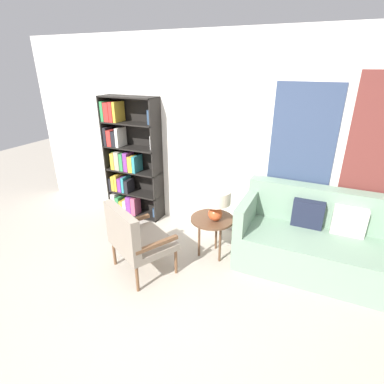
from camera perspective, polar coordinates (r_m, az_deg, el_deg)
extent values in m
plane|color=#B2A899|center=(3.25, -10.07, -22.28)|extent=(14.00, 14.00, 0.00)
cube|color=white|center=(4.20, 4.47, 10.15)|extent=(6.40, 0.06, 2.70)
cube|color=#334260|center=(3.89, 20.43, 9.77)|extent=(0.75, 0.02, 1.26)
cube|color=black|center=(5.00, -15.33, 6.65)|extent=(0.02, 0.30, 1.87)
cube|color=black|center=(4.50, -6.60, 5.52)|extent=(0.02, 0.30, 1.87)
cube|color=black|center=(4.56, -12.13, 17.31)|extent=(0.90, 0.30, 0.02)
cube|color=black|center=(5.08, -10.39, -3.87)|extent=(0.90, 0.30, 0.02)
cube|color=black|center=(4.85, -10.20, 6.61)|extent=(0.90, 0.01, 1.87)
cube|color=black|center=(4.93, -10.69, -0.04)|extent=(0.90, 0.30, 0.02)
cube|color=silver|center=(5.20, -14.18, -1.65)|extent=(0.08, 0.21, 0.29)
cube|color=#338C4C|center=(5.17, -13.39, -2.01)|extent=(0.06, 0.22, 0.25)
cube|color=gold|center=(5.12, -12.85, -2.48)|extent=(0.06, 0.18, 0.20)
cube|color=silver|center=(5.09, -12.12, -2.49)|extent=(0.06, 0.22, 0.21)
cube|color=#7A338C|center=(5.04, -11.32, -2.18)|extent=(0.09, 0.24, 0.30)
cube|color=#B24C6B|center=(4.97, -10.68, -2.53)|extent=(0.08, 0.17, 0.30)
cylinder|color=#334C6B|center=(4.87, -6.95, -3.90)|extent=(0.10, 0.10, 0.14)
cube|color=black|center=(4.79, -11.02, 4.02)|extent=(0.90, 0.30, 0.02)
cube|color=black|center=(5.08, -14.73, 1.68)|extent=(0.04, 0.20, 0.20)
cube|color=gold|center=(5.04, -14.32, 1.79)|extent=(0.05, 0.18, 0.25)
cube|color=gold|center=(5.03, -13.56, 1.94)|extent=(0.04, 0.25, 0.27)
cube|color=#7A338C|center=(4.99, -12.95, 1.58)|extent=(0.07, 0.24, 0.22)
cube|color=teal|center=(4.94, -12.42, 1.55)|extent=(0.04, 0.22, 0.25)
cube|color=black|center=(4.90, -11.87, 1.17)|extent=(0.06, 0.20, 0.21)
cube|color=black|center=(4.69, -11.37, 8.29)|extent=(0.90, 0.30, 0.02)
cylinder|color=#194723|center=(4.98, -14.74, 6.09)|extent=(0.06, 0.06, 0.26)
cube|color=gold|center=(4.90, -14.32, 5.86)|extent=(0.06, 0.20, 0.26)
cube|color=gray|center=(4.85, -13.51, 5.94)|extent=(0.09, 0.21, 0.29)
cube|color=#338C4C|center=(4.79, -12.83, 5.68)|extent=(0.06, 0.18, 0.27)
cube|color=#7A338C|center=(4.75, -11.97, 5.75)|extent=(0.07, 0.21, 0.29)
cube|color=gold|center=(4.70, -11.22, 5.31)|extent=(0.08, 0.18, 0.24)
cube|color=teal|center=(4.68, -10.39, 5.36)|extent=(0.05, 0.22, 0.25)
cube|color=black|center=(4.61, -11.74, 12.74)|extent=(0.90, 0.30, 0.02)
cube|color=black|center=(4.87, -15.48, 10.29)|extent=(0.05, 0.24, 0.28)
cube|color=red|center=(4.81, -15.03, 9.94)|extent=(0.08, 0.17, 0.24)
cube|color=black|center=(4.76, -14.21, 9.82)|extent=(0.07, 0.18, 0.23)
cube|color=silver|center=(4.73, -13.41, 10.17)|extent=(0.05, 0.23, 0.29)
cylinder|color=white|center=(4.46, -7.56, 9.24)|extent=(0.08, 0.08, 0.20)
cube|color=#338C4C|center=(4.81, -16.01, 14.63)|extent=(0.05, 0.23, 0.29)
cube|color=red|center=(4.76, -15.31, 14.54)|extent=(0.09, 0.22, 0.28)
cube|color=red|center=(4.71, -14.47, 14.62)|extent=(0.06, 0.24, 0.29)
cube|color=gold|center=(4.67, -13.82, 14.64)|extent=(0.04, 0.24, 0.29)
cylinder|color=#334C6B|center=(4.39, -7.94, 13.91)|extent=(0.10, 0.10, 0.20)
cylinder|color=brown|center=(3.61, -3.09, -13.03)|extent=(0.04, 0.04, 0.33)
cylinder|color=brown|center=(4.03, -7.96, -8.92)|extent=(0.04, 0.04, 0.33)
cylinder|color=brown|center=(3.41, -10.38, -15.91)|extent=(0.04, 0.04, 0.33)
cylinder|color=brown|center=(3.86, -14.59, -11.17)|extent=(0.04, 0.04, 0.33)
cube|color=gray|center=(3.60, -9.26, -9.47)|extent=(0.87, 0.83, 0.08)
cube|color=gray|center=(3.38, -13.18, -6.89)|extent=(0.64, 0.41, 0.46)
cube|color=brown|center=(3.29, -6.71, -9.88)|extent=(0.29, 0.49, 0.04)
cube|color=brown|center=(3.78, -11.73, -5.52)|extent=(0.29, 0.49, 0.04)
cube|color=gray|center=(3.91, 23.39, -10.83)|extent=(1.95, 0.88, 0.46)
cube|color=gray|center=(4.00, 24.71, -2.63)|extent=(1.95, 0.20, 0.48)
cube|color=gray|center=(3.79, 10.58, -3.32)|extent=(0.12, 0.88, 0.33)
cube|color=#1E2338|center=(3.89, 21.19, -3.88)|extent=(0.36, 0.12, 0.34)
cube|color=beige|center=(3.90, 27.74, -4.96)|extent=(0.36, 0.12, 0.34)
cylinder|color=brown|center=(3.73, 3.90, -5.16)|extent=(0.54, 0.54, 0.02)
cylinder|color=brown|center=(3.99, 4.64, -7.55)|extent=(0.03, 0.03, 0.52)
cylinder|color=brown|center=(3.84, 1.37, -8.82)|extent=(0.03, 0.03, 0.52)
cylinder|color=brown|center=(3.76, 5.36, -9.73)|extent=(0.03, 0.03, 0.52)
ellipsoid|color=#C65128|center=(3.64, 4.45, -4.16)|extent=(0.18, 0.18, 0.17)
cylinder|color=tan|center=(3.59, 4.50, -2.51)|extent=(0.02, 0.02, 0.06)
cylinder|color=beige|center=(3.54, 4.56, -0.88)|extent=(0.36, 0.36, 0.16)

